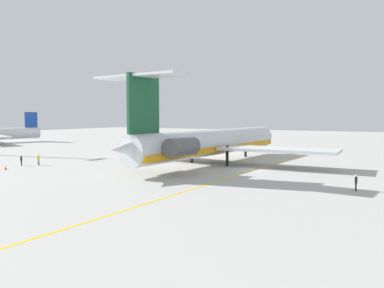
% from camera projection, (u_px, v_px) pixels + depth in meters
% --- Properties ---
extents(ground, '(307.12, 307.12, 0.00)m').
position_uv_depth(ground, '(253.00, 170.00, 56.01)').
color(ground, '#ADADA8').
extents(main_jetliner, '(45.38, 40.12, 13.21)m').
position_uv_depth(main_jetliner, '(209.00, 142.00, 62.14)').
color(main_jetliner, silver).
rests_on(main_jetliner, ground).
extents(ground_crew_near_nose, '(0.43, 0.28, 1.74)m').
position_uv_depth(ground_crew_near_nose, '(38.00, 159.00, 60.82)').
color(ground_crew_near_nose, black).
rests_on(ground_crew_near_nose, ground).
extents(ground_crew_near_tail, '(0.42, 0.26, 1.65)m').
position_uv_depth(ground_crew_near_tail, '(21.00, 159.00, 60.43)').
color(ground_crew_near_tail, black).
rests_on(ground_crew_near_tail, ground).
extents(ground_crew_portside, '(0.42, 0.28, 1.75)m').
position_uv_depth(ground_crew_portside, '(356.00, 181.00, 40.09)').
color(ground_crew_portside, black).
rests_on(ground_crew_portside, ground).
extents(ground_crew_starboard, '(0.26, 0.42, 1.64)m').
position_uv_depth(ground_crew_starboard, '(179.00, 144.00, 92.57)').
color(ground_crew_starboard, black).
rests_on(ground_crew_starboard, ground).
extents(safety_cone_nose, '(0.40, 0.40, 0.55)m').
position_uv_depth(safety_cone_nose, '(202.00, 148.00, 89.98)').
color(safety_cone_nose, '#EA590F').
rests_on(safety_cone_nose, ground).
extents(safety_cone_wingtip, '(0.40, 0.40, 0.55)m').
position_uv_depth(safety_cone_wingtip, '(184.00, 147.00, 94.75)').
color(safety_cone_wingtip, '#EA590F').
rests_on(safety_cone_wingtip, ground).
extents(safety_cone_tail, '(0.40, 0.40, 0.55)m').
position_uv_depth(safety_cone_tail, '(6.00, 168.00, 56.01)').
color(safety_cone_tail, '#EA590F').
rests_on(safety_cone_tail, ground).
extents(taxiway_centreline, '(92.52, 5.75, 0.01)m').
position_uv_depth(taxiway_centreline, '(264.00, 167.00, 59.25)').
color(taxiway_centreline, gold).
rests_on(taxiway_centreline, ground).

